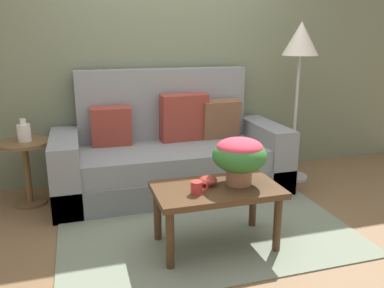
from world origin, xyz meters
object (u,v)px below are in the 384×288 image
at_px(table_vase, 24,132).
at_px(couch, 171,155).
at_px(snack_bowl, 208,180).
at_px(coffee_table, 216,196).
at_px(potted_plant, 239,155).
at_px(coffee_mug, 197,187).
at_px(floor_lamp, 300,51).
at_px(side_table, 26,161).

bearing_deg(table_vase, couch, -0.47).
bearing_deg(snack_bowl, coffee_table, -50.36).
bearing_deg(potted_plant, coffee_mug, -165.56).
xyz_separation_m(potted_plant, coffee_mug, (-0.34, -0.09, -0.17)).
height_order(potted_plant, table_vase, potted_plant).
distance_m(couch, table_vase, 1.37).
xyz_separation_m(snack_bowl, table_vase, (-1.33, 1.15, 0.18)).
bearing_deg(couch, coffee_table, -87.91).
bearing_deg(couch, table_vase, 179.53).
bearing_deg(coffee_table, couch, 92.09).
bearing_deg(floor_lamp, side_table, 178.37).
relative_size(couch, potted_plant, 5.74).
bearing_deg(coffee_mug, table_vase, 133.43).
height_order(snack_bowl, table_vase, table_vase).
bearing_deg(couch, potted_plant, -79.39).
distance_m(coffee_table, side_table, 1.83).
bearing_deg(floor_lamp, couch, 177.09).
relative_size(couch, table_vase, 10.96).
relative_size(coffee_table, side_table, 1.51).
bearing_deg(potted_plant, table_vase, 142.57).
relative_size(potted_plant, coffee_mug, 3.17).
height_order(floor_lamp, snack_bowl, floor_lamp).
bearing_deg(potted_plant, side_table, 142.81).
bearing_deg(coffee_table, snack_bowl, 129.64).
height_order(floor_lamp, potted_plant, floor_lamp).
height_order(floor_lamp, table_vase, floor_lamp).
bearing_deg(potted_plant, snack_bowl, 170.22).
xyz_separation_m(coffee_mug, snack_bowl, (0.12, 0.13, -0.01)).
bearing_deg(snack_bowl, potted_plant, -9.78).
distance_m(couch, snack_bowl, 1.14).
relative_size(potted_plant, table_vase, 1.91).
distance_m(coffee_mug, snack_bowl, 0.18).
distance_m(coffee_table, snack_bowl, 0.13).
distance_m(potted_plant, table_vase, 1.95).
bearing_deg(floor_lamp, table_vase, 178.31).
bearing_deg(snack_bowl, coffee_mug, -134.04).
relative_size(floor_lamp, snack_bowl, 12.51).
xyz_separation_m(couch, coffee_mug, (-0.12, -1.26, 0.15)).
xyz_separation_m(floor_lamp, potted_plant, (-1.11, -1.10, -0.67)).
xyz_separation_m(side_table, table_vase, (0.01, 0.00, 0.27)).
height_order(coffee_mug, snack_bowl, coffee_mug).
relative_size(side_table, snack_bowl, 4.54).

